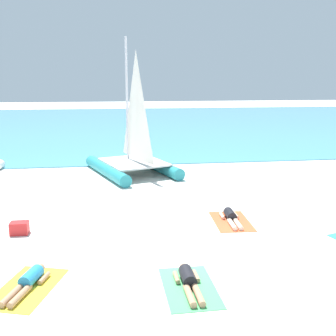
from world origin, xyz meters
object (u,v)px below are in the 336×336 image
sunbather_center_left (189,280)px  sunbather_center_right (231,217)px  towel_center_right (231,221)px  sailboat_teal (133,154)px  towel_leftmost (27,288)px  sunbather_leftmost (28,281)px  cooler_box (19,228)px  towel_center_left (189,287)px

sunbather_center_left → sunbather_center_right: 4.39m
towel_center_right → sailboat_teal: bearing=111.1°
towel_leftmost → sunbather_leftmost: 0.14m
sunbather_center_right → cooler_box: bearing=-174.8°
towel_leftmost → cooler_box: (-0.82, 3.23, 0.17)m
sunbather_center_left → towel_center_right: size_ratio=0.82×
towel_center_right → cooler_box: size_ratio=3.80×
towel_leftmost → towel_center_left: same height
sunbather_center_right → cooler_box: cooler_box is taller
towel_leftmost → sunbather_center_left: 3.46m
towel_leftmost → towel_center_right: size_ratio=1.00×
towel_center_left → sunbather_center_right: 4.45m
sunbather_center_right → cooler_box: 6.34m
sailboat_teal → sunbather_center_left: size_ratio=3.99×
towel_leftmost → sunbather_center_right: size_ratio=1.21×
sunbather_leftmost → towel_center_left: sunbather_leftmost is taller
towel_leftmost → towel_center_left: bearing=-7.5°
sunbather_center_left → towel_center_right: (2.08, 3.80, -0.13)m
sailboat_teal → towel_center_left: sailboat_teal is taller
sunbather_center_left → cooler_box: size_ratio=3.12×
cooler_box → towel_center_right: bearing=1.6°
towel_center_right → sunbather_center_right: bearing=87.0°
towel_center_right → cooler_box: (-6.33, -0.18, 0.17)m
sunbather_leftmost → towel_center_right: 6.43m
towel_center_right → sunbather_center_right: (0.00, 0.07, 0.13)m
sunbather_center_right → towel_leftmost: bearing=-144.8°
sunbather_leftmost → towel_leftmost: bearing=-90.0°
sunbather_center_left → sunbather_center_right: bearing=60.8°
sunbather_center_right → sunbather_center_left: bearing=-115.3°
sunbather_leftmost → cooler_box: (-0.84, 3.17, 0.05)m
sunbather_center_left → towel_center_right: 4.33m
sunbather_leftmost → sunbather_center_left: size_ratio=0.99×
sunbather_center_right → towel_center_left: bearing=-114.9°
towel_center_left → sailboat_teal: bearing=93.2°
sunbather_leftmost → sunbather_center_left: (3.42, -0.45, 0.00)m
sunbather_leftmost → towel_center_left: 3.46m
towel_leftmost → sunbather_center_left: (3.44, -0.39, 0.13)m
sunbather_center_right → sunbather_leftmost: bearing=-145.2°
sailboat_teal → sunbather_center_right: 7.42m
towel_center_left → towel_leftmost: bearing=172.5°
sunbather_leftmost → towel_center_right: sunbather_leftmost is taller
sailboat_teal → cooler_box: sailboat_teal is taller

